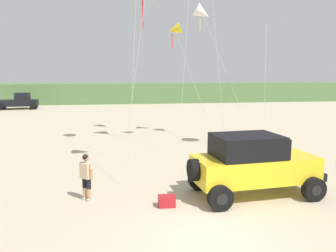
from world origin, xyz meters
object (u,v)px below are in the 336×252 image
object	(u,v)px
jeep	(253,163)
cooler_box	(167,201)
distant_pickup	(19,101)
kite_yellow_diamond	(175,30)
person_watching	(86,175)
kite_purple_stunt	(202,13)

from	to	relation	value
jeep	cooler_box	distance (m)	3.45
distant_pickup	kite_yellow_diamond	size ratio (longest dim) A/B	0.63
jeep	distant_pickup	bearing A→B (deg)	116.56
person_watching	cooler_box	size ratio (longest dim) A/B	2.98
distant_pickup	kite_purple_stunt	bearing A→B (deg)	-51.14
jeep	kite_yellow_diamond	distance (m)	11.78
jeep	kite_yellow_diamond	size ratio (longest dim) A/B	0.65
jeep	kite_yellow_diamond	xyz separation A→B (m)	(-1.12, 10.17, 5.85)
kite_yellow_diamond	kite_purple_stunt	xyz separation A→B (m)	(2.05, 1.20, 1.25)
jeep	kite_purple_stunt	distance (m)	13.43
person_watching	kite_purple_stunt	world-z (taller)	kite_purple_stunt
person_watching	kite_yellow_diamond	distance (m)	12.51
person_watching	distant_pickup	xyz separation A→B (m)	(-10.57, 32.61, 0.00)
jeep	cooler_box	bearing A→B (deg)	-169.69
distant_pickup	person_watching	bearing A→B (deg)	-72.04
jeep	person_watching	xyz separation A→B (m)	(-5.92, 0.38, -0.26)
cooler_box	distant_pickup	size ratio (longest dim) A/B	0.12
kite_purple_stunt	person_watching	bearing A→B (deg)	-121.95
person_watching	kite_yellow_diamond	size ratio (longest dim) A/B	0.22
jeep	kite_purple_stunt	size ratio (longest dim) A/B	0.55
cooler_box	kite_purple_stunt	xyz separation A→B (m)	(4.18, 11.95, 8.11)
distant_pickup	kite_yellow_diamond	bearing A→B (deg)	-56.03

